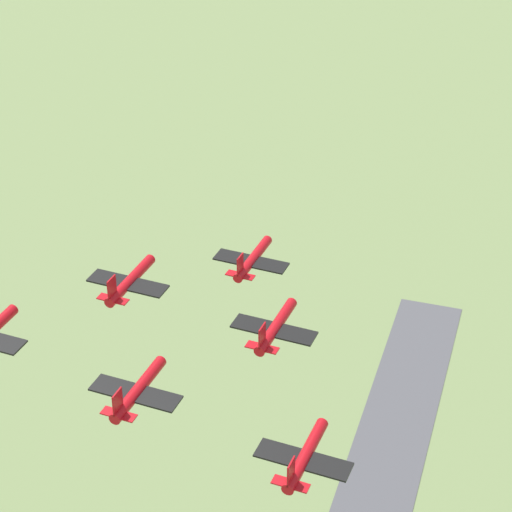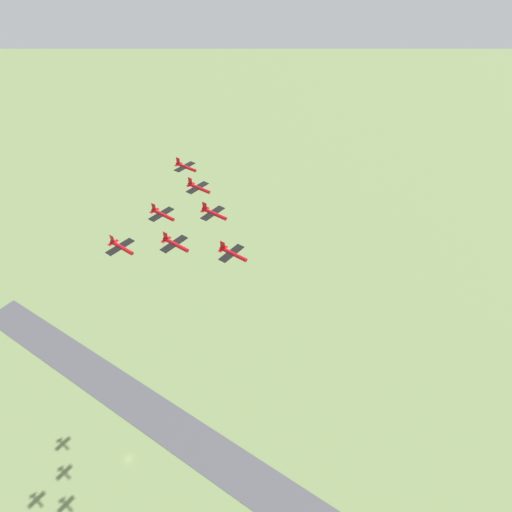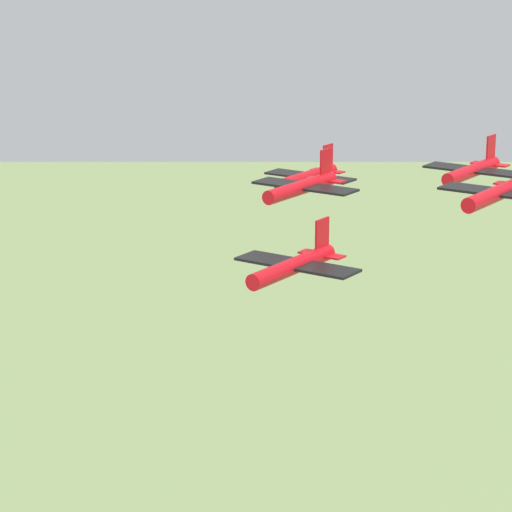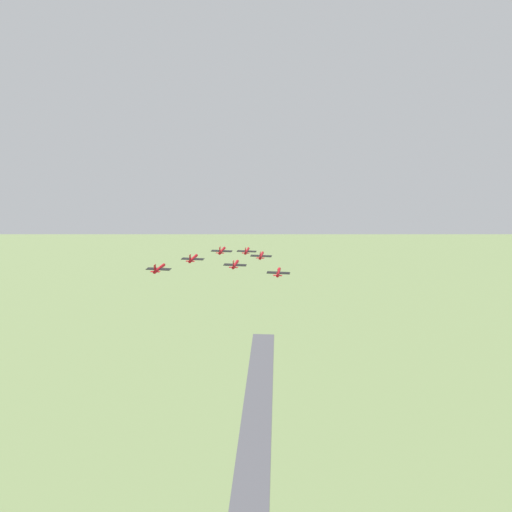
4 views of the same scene
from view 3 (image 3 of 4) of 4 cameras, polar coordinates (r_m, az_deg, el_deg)
The scene contains 5 objects.
jet_0 at distance 88.19m, azimuth 1.85°, elevation -0.41°, with size 10.15×9.73×3.39m.
jet_1 at distance 96.39m, azimuth 11.31°, elevation 2.95°, with size 10.15×9.73×3.39m.
jet_2 at distance 104.88m, azimuth 2.23°, elevation 3.30°, with size 10.15×9.73×3.39m.
jet_4 at distance 113.95m, azimuth 10.20°, elevation 4.01°, with size 10.15×9.73×3.39m.
jet_5 at distance 122.76m, azimuth 2.49°, elevation 3.77°, with size 10.15×9.73×3.39m.
Camera 3 is at (-115.69, -99.63, 186.61)m, focal length 85.00 mm.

